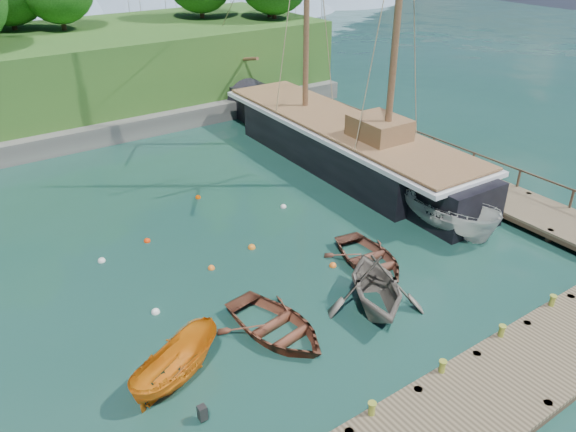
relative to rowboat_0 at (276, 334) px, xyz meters
name	(u,v)px	position (x,y,z in m)	size (l,w,h in m)	color
ground	(358,297)	(3.90, -0.03, 0.00)	(160.00, 160.00, 0.00)	#123527
dock_near	(536,363)	(5.90, -6.53, 0.43)	(20.00, 3.20, 1.10)	#453B2B
dock_east	(427,166)	(15.40, 6.97, 0.43)	(3.20, 24.00, 1.10)	#453B2B
bollard_0	(370,428)	(-0.10, -5.13, 0.00)	(0.26, 0.26, 0.45)	olive
bollard_1	(439,386)	(2.90, -5.13, 0.00)	(0.26, 0.26, 0.45)	olive
bollard_2	(497,349)	(5.90, -5.13, 0.00)	(0.26, 0.26, 0.45)	olive
bollard_3	(548,318)	(8.90, -5.13, 0.00)	(0.26, 0.26, 0.45)	olive
rowboat_0	(276,334)	(0.00, 0.00, 0.00)	(3.17, 4.43, 0.92)	brown
rowboat_1	(374,307)	(4.01, -0.85, 0.00)	(3.75, 4.35, 2.29)	#6C655B
rowboat_2	(369,265)	(5.87, 1.47, 0.00)	(3.02, 4.23, 0.88)	brown
motorboat_orange	(178,380)	(-3.92, -0.05, 0.00)	(1.43, 3.80, 1.47)	orange
cabin_boat_white	(446,231)	(10.90, 1.54, 0.00)	(2.04, 5.43, 2.10)	silver
schooner	(342,146)	(12.21, 11.03, 1.11)	(5.68, 27.45, 20.10)	black
mooring_buoy_0	(156,313)	(-3.09, 3.67, 0.00)	(0.33, 0.33, 0.33)	white
mooring_buoy_1	(211,269)	(0.10, 5.14, 0.00)	(0.30, 0.30, 0.30)	orange
mooring_buoy_2	(252,248)	(2.42, 5.60, 0.00)	(0.36, 0.36, 0.36)	orange
mooring_buoy_3	(283,207)	(5.91, 8.11, 0.00)	(0.32, 0.32, 0.32)	silver
mooring_buoy_4	(147,242)	(-1.27, 8.89, 0.00)	(0.31, 0.31, 0.31)	#FA3606
mooring_buoy_5	(198,198)	(2.78, 11.66, 0.00)	(0.29, 0.29, 0.29)	#F55200
mooring_buoy_6	(102,261)	(-3.57, 8.42, 0.00)	(0.33, 0.33, 0.33)	silver
mooring_buoy_7	(333,266)	(4.50, 2.30, 0.00)	(0.32, 0.32, 0.32)	orange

